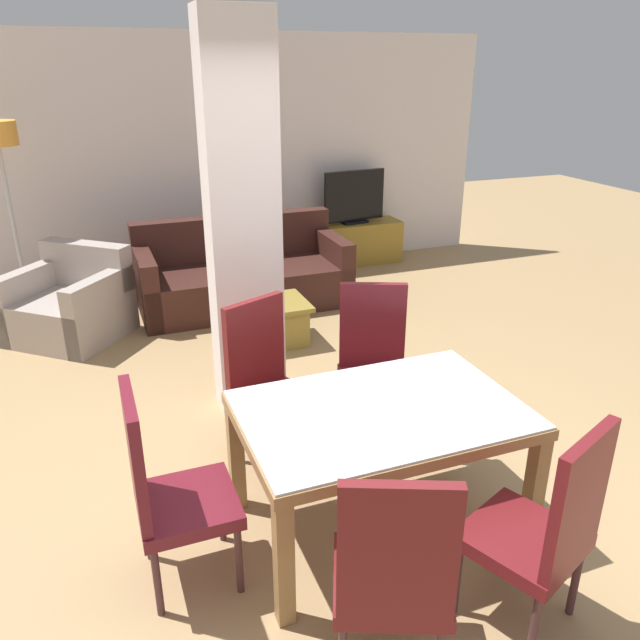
{
  "coord_description": "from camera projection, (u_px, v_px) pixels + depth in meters",
  "views": [
    {
      "loc": [
        -1.29,
        -2.47,
        2.37
      ],
      "look_at": [
        0.0,
        0.87,
        0.89
      ],
      "focal_mm": 35.0,
      "sensor_mm": 36.0,
      "label": 1
    }
  ],
  "objects": [
    {
      "name": "back_wall",
      "position": [
        196.0,
        159.0,
        7.08
      ],
      "size": [
        7.2,
        0.09,
        2.7
      ],
      "color": "white",
      "rests_on": "ground_plane"
    },
    {
      "name": "armchair",
      "position": [
        71.0,
        307.0,
        5.74
      ],
      "size": [
        1.24,
        1.24,
        0.82
      ],
      "rotation": [
        0.0,
        0.0,
        2.43
      ],
      "color": "#AA9B93",
      "rests_on": "ground_plane"
    },
    {
      "name": "dining_chair_head_left",
      "position": [
        166.0,
        487.0,
        2.89
      ],
      "size": [
        0.46,
        0.46,
        1.05
      ],
      "rotation": [
        0.0,
        0.0,
        -1.57
      ],
      "color": "maroon",
      "rests_on": "ground_plane"
    },
    {
      "name": "dining_chair_near_right",
      "position": [
        545.0,
        527.0,
        2.64
      ],
      "size": [
        0.6,
        0.6,
        1.05
      ],
      "rotation": [
        0.0,
        0.0,
        0.4
      ],
      "color": "maroon",
      "rests_on": "ground_plane"
    },
    {
      "name": "tv_screen",
      "position": [
        354.0,
        198.0,
        7.65
      ],
      "size": [
        0.81,
        0.24,
        0.64
      ],
      "rotation": [
        0.0,
        0.0,
        3.25
      ],
      "color": "black",
      "rests_on": "tv_stand"
    },
    {
      "name": "floor_lamp",
      "position": [
        0.0,
        153.0,
        5.75
      ],
      "size": [
        0.36,
        0.36,
        1.88
      ],
      "color": "#B7B7BC",
      "rests_on": "ground_plane"
    },
    {
      "name": "coffee_table",
      "position": [
        272.0,
        322.0,
        5.64
      ],
      "size": [
        0.64,
        0.56,
        0.39
      ],
      "color": "olive",
      "rests_on": "ground_plane"
    },
    {
      "name": "ground_plane",
      "position": [
        376.0,
        524.0,
        3.46
      ],
      "size": [
        18.0,
        18.0,
        0.0
      ],
      "primitive_type": "plane",
      "color": "#A68457"
    },
    {
      "name": "dining_chair_far_left",
      "position": [
        268.0,
        380.0,
        3.85
      ],
      "size": [
        0.6,
        0.6,
        1.05
      ],
      "rotation": [
        0.0,
        0.0,
        -2.73
      ],
      "color": "maroon",
      "rests_on": "ground_plane"
    },
    {
      "name": "dining_table",
      "position": [
        380.0,
        434.0,
        3.24
      ],
      "size": [
        1.45,
        0.96,
        0.74
      ],
      "color": "olive",
      "rests_on": "ground_plane"
    },
    {
      "name": "bottle",
      "position": [
        255.0,
        292.0,
        5.57
      ],
      "size": [
        0.08,
        0.08,
        0.22
      ],
      "color": "#194C23",
      "rests_on": "coffee_table"
    },
    {
      "name": "tv_stand",
      "position": [
        353.0,
        243.0,
        7.87
      ],
      "size": [
        1.2,
        0.4,
        0.52
      ],
      "color": "olive",
      "rests_on": "ground_plane"
    },
    {
      "name": "divider_pillar",
      "position": [
        243.0,
        226.0,
        4.22
      ],
      "size": [
        0.48,
        0.28,
        2.7
      ],
      "color": "white",
      "rests_on": "ground_plane"
    },
    {
      "name": "dining_chair_near_left",
      "position": [
        393.0,
        572.0,
        2.4
      ],
      "size": [
        0.6,
        0.6,
        1.05
      ],
      "rotation": [
        0.0,
        0.0,
        -0.4
      ],
      "color": "maroon",
      "rests_on": "ground_plane"
    },
    {
      "name": "sofa",
      "position": [
        243.0,
        277.0,
        6.51
      ],
      "size": [
        2.12,
        0.94,
        0.88
      ],
      "rotation": [
        0.0,
        0.0,
        3.14
      ],
      "color": "#3B1D18",
      "rests_on": "ground_plane"
    },
    {
      "name": "dining_chair_far_right",
      "position": [
        372.0,
        361.0,
        4.1
      ],
      "size": [
        0.6,
        0.6,
        1.05
      ],
      "rotation": [
        0.0,
        0.0,
        2.74
      ],
      "color": "maroon",
      "rests_on": "ground_plane"
    }
  ]
}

